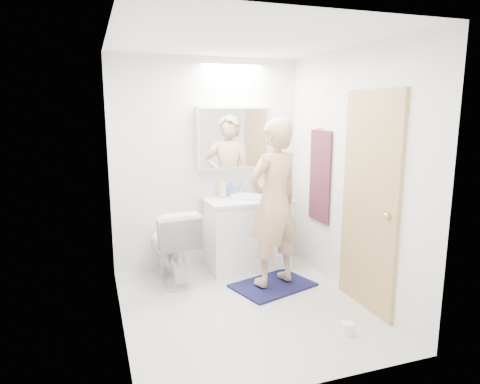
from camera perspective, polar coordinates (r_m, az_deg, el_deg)
name	(u,v)px	position (r m, az deg, el deg)	size (l,w,h in m)	color
floor	(244,306)	(4.20, 0.49, -14.89)	(2.50, 2.50, 0.00)	silver
ceiling	(244,39)	(3.81, 0.56, 19.55)	(2.50, 2.50, 0.00)	white
wall_back	(208,164)	(5.01, -4.31, 3.74)	(2.50, 2.50, 0.00)	white
wall_front	(312,213)	(2.71, 9.49, -2.77)	(2.50, 2.50, 0.00)	white
wall_left	(115,189)	(3.61, -16.13, 0.45)	(2.50, 2.50, 0.00)	white
wall_right	(351,175)	(4.32, 14.41, 2.23)	(2.50, 2.50, 0.00)	white
vanity_cabinet	(247,235)	(5.02, 0.91, -5.66)	(0.90, 0.55, 0.78)	white
countertop	(247,200)	(4.92, 0.92, -1.08)	(0.95, 0.58, 0.04)	white
sink_basin	(246,197)	(4.94, 0.81, -0.62)	(0.36, 0.36, 0.03)	white
faucet	(241,188)	(5.10, 0.08, 0.51)	(0.02, 0.02, 0.16)	silver
medicine_cabinet	(234,138)	(4.99, -0.79, 7.21)	(0.88, 0.14, 0.70)	white
mirror_panel	(236,138)	(4.92, -0.50, 7.15)	(0.84, 0.01, 0.66)	silver
toilet	(172,244)	(4.69, -9.01, -6.85)	(0.45, 0.79, 0.81)	white
bath_rug	(273,285)	(4.63, 4.35, -12.19)	(0.80, 0.55, 0.02)	#151542
person	(274,203)	(4.35, 4.52, -1.43)	(0.62, 0.41, 1.70)	tan
door	(370,202)	(4.06, 16.75, -1.32)	(0.04, 0.80, 2.00)	tan
door_knob	(387,216)	(3.82, 18.84, -3.00)	(0.06, 0.06, 0.06)	gold
towel	(320,176)	(4.78, 10.51, 2.03)	(0.02, 0.42, 1.00)	#13183E
towel_hook	(321,128)	(4.73, 10.60, 8.26)	(0.02, 0.02, 0.07)	silver
soap_bottle_a	(223,187)	(4.96, -2.32, 0.69)	(0.09, 0.10, 0.25)	#D2C388
soap_bottle_b	(232,189)	(5.03, -1.09, 0.39)	(0.08, 0.08, 0.17)	#577BBB
toothbrush_cup	(256,191)	(5.11, 2.15, 0.18)	(0.11, 0.11, 0.10)	#4157C5
toilet_paper_roll	(347,329)	(3.83, 13.98, -17.11)	(0.11, 0.11, 0.10)	white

